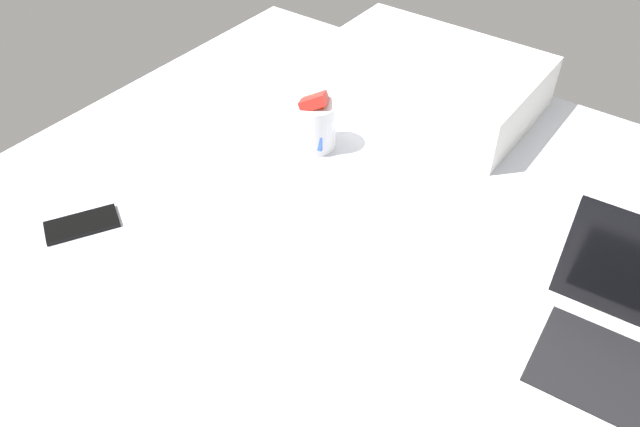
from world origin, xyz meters
TOP-DOWN VIEW (x-y plane):
  - bed_mattress at (0.00, 0.00)cm, footprint 180.00×140.00cm
  - snack_cup at (-33.80, 16.85)cm, footprint 9.00×9.00cm
  - cell_phone at (-55.20, -32.40)cm, footprint 12.88×15.53cm
  - pillow at (-22.71, 48.00)cm, footprint 52.00×36.00cm

SIDE VIEW (x-z plane):
  - bed_mattress at x=0.00cm, z-range 0.00..18.00cm
  - cell_phone at x=-55.20cm, z-range 18.00..18.80cm
  - snack_cup at x=-33.80cm, z-range 16.75..31.28cm
  - pillow at x=-22.71cm, z-range 18.00..31.00cm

